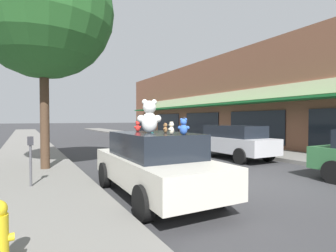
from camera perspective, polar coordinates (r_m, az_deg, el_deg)
ground_plane at (r=8.26m, az=16.94°, el=-11.72°), size 260.00×260.00×0.00m
sidewalk_near at (r=5.88m, az=-26.26°, el=-16.42°), size 2.88×90.00×0.17m
storefront_row at (r=24.25m, az=24.12°, el=4.77°), size 14.46×34.22×6.65m
plush_art_car at (r=6.47m, az=-2.96°, el=-7.95°), size 2.01×4.48×1.55m
teddy_bear_giant at (r=6.37m, az=-4.07°, el=2.03°), size 0.62×0.43×0.81m
teddy_bear_teal at (r=7.55m, az=-3.58°, el=-0.09°), size 0.19×0.15×0.26m
teddy_bear_cream at (r=5.65m, az=0.75°, el=-0.50°), size 0.20×0.18×0.28m
teddy_bear_blue at (r=5.62m, az=3.40°, el=-0.14°), size 0.24×0.24×0.36m
teddy_bear_brown at (r=6.35m, az=-0.58°, el=-0.45°), size 0.16×0.16×0.24m
teddy_bear_black at (r=5.86m, az=3.54°, el=0.05°), size 0.22×0.29×0.38m
teddy_bear_red at (r=7.13m, az=-6.62°, el=-0.10°), size 0.21×0.13×0.28m
parked_car_far_center at (r=12.80m, az=14.14°, el=-3.12°), size 1.87×4.12×1.58m
street_tree at (r=10.69m, az=-25.49°, el=21.99°), size 4.75×4.75×7.86m
parking_meter at (r=7.56m, az=-27.74°, el=-5.53°), size 0.14×0.10×1.27m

